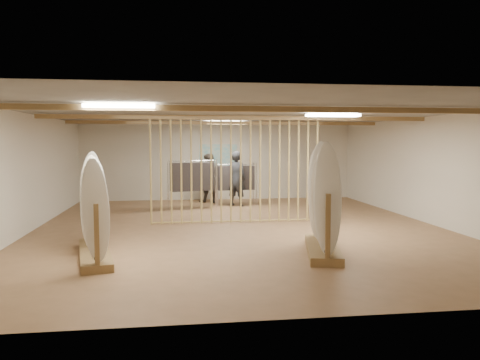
{
  "coord_description": "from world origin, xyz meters",
  "views": [
    {
      "loc": [
        -1.54,
        -11.33,
        2.12
      ],
      "look_at": [
        0.0,
        0.0,
        1.2
      ],
      "focal_mm": 35.0,
      "sensor_mm": 36.0,
      "label": 1
    }
  ],
  "objects": [
    {
      "name": "floor",
      "position": [
        0.0,
        0.0,
        0.0
      ],
      "size": [
        12.0,
        12.0,
        0.0
      ],
      "primitive_type": "plane",
      "color": "#906945",
      "rests_on": "ground"
    },
    {
      "name": "ceiling",
      "position": [
        0.0,
        0.0,
        2.8
      ],
      "size": [
        12.0,
        12.0,
        0.0
      ],
      "primitive_type": "plane",
      "rotation": [
        3.14,
        0.0,
        0.0
      ],
      "color": "gray",
      "rests_on": "ground"
    },
    {
      "name": "wall_back",
      "position": [
        0.0,
        6.0,
        1.4
      ],
      "size": [
        12.0,
        0.0,
        12.0
      ],
      "primitive_type": "plane",
      "rotation": [
        1.57,
        0.0,
        0.0
      ],
      "color": "beige",
      "rests_on": "ground"
    },
    {
      "name": "wall_front",
      "position": [
        0.0,
        -6.0,
        1.4
      ],
      "size": [
        12.0,
        0.0,
        12.0
      ],
      "primitive_type": "plane",
      "rotation": [
        -1.57,
        0.0,
        0.0
      ],
      "color": "beige",
      "rests_on": "ground"
    },
    {
      "name": "wall_left",
      "position": [
        -5.0,
        0.0,
        1.4
      ],
      "size": [
        0.0,
        12.0,
        12.0
      ],
      "primitive_type": "plane",
      "rotation": [
        1.57,
        0.0,
        1.57
      ],
      "color": "beige",
      "rests_on": "ground"
    },
    {
      "name": "wall_right",
      "position": [
        5.0,
        0.0,
        1.4
      ],
      "size": [
        0.0,
        12.0,
        12.0
      ],
      "primitive_type": "plane",
      "rotation": [
        1.57,
        0.0,
        -1.57
      ],
      "color": "beige",
      "rests_on": "ground"
    },
    {
      "name": "ceiling_slats",
      "position": [
        0.0,
        0.0,
        2.72
      ],
      "size": [
        9.5,
        6.12,
        0.1
      ],
      "primitive_type": "cube",
      "color": "olive",
      "rests_on": "ground"
    },
    {
      "name": "light_panels",
      "position": [
        0.0,
        0.0,
        2.74
      ],
      "size": [
        1.2,
        0.35,
        0.06
      ],
      "primitive_type": "cube",
      "color": "white",
      "rests_on": "ground"
    },
    {
      "name": "bamboo_partition",
      "position": [
        0.0,
        0.8,
        1.4
      ],
      "size": [
        4.45,
        0.05,
        2.78
      ],
      "color": "tan",
      "rests_on": "ground"
    },
    {
      "name": "poster",
      "position": [
        0.0,
        5.98,
        1.6
      ],
      "size": [
        1.4,
        0.03,
        0.9
      ],
      "primitive_type": "cube",
      "color": "#37A3C2",
      "rests_on": "ground"
    },
    {
      "name": "rack_left",
      "position": [
        -3.06,
        -2.57,
        0.65
      ],
      "size": [
        0.99,
        2.41,
        1.9
      ],
      "rotation": [
        0.0,
        0.0,
        0.2
      ],
      "color": "olive",
      "rests_on": "floor"
    },
    {
      "name": "rack_right",
      "position": [
        1.23,
        -2.76,
        0.71
      ],
      "size": [
        1.06,
        2.27,
        2.09
      ],
      "rotation": [
        0.0,
        0.0,
        -0.23
      ],
      "color": "olive",
      "rests_on": "floor"
    },
    {
      "name": "clothing_rack_a",
      "position": [
        -1.05,
        3.6,
        1.03
      ],
      "size": [
        1.44,
        0.71,
        1.59
      ],
      "rotation": [
        0.0,
        0.0,
        0.26
      ],
      "color": "silver",
      "rests_on": "floor"
    },
    {
      "name": "clothing_rack_b",
      "position": [
        0.43,
        4.25,
        0.93
      ],
      "size": [
        1.33,
        0.45,
        1.43
      ],
      "rotation": [
        0.0,
        0.0,
        0.1
      ],
      "color": "silver",
      "rests_on": "floor"
    },
    {
      "name": "shopper_a",
      "position": [
        0.42,
        4.03,
        1.05
      ],
      "size": [
        0.92,
        0.83,
        2.09
      ],
      "primitive_type": "imported",
      "rotation": [
        0.0,
        0.0,
        2.63
      ],
      "color": "#212328",
      "rests_on": "floor"
    },
    {
      "name": "shopper_b",
      "position": [
        -0.39,
        4.84,
        0.98
      ],
      "size": [
        1.19,
        1.1,
        1.96
      ],
      "primitive_type": "imported",
      "rotation": [
        0.0,
        0.0,
        -0.5
      ],
      "color": "#3E3630",
      "rests_on": "floor"
    }
  ]
}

